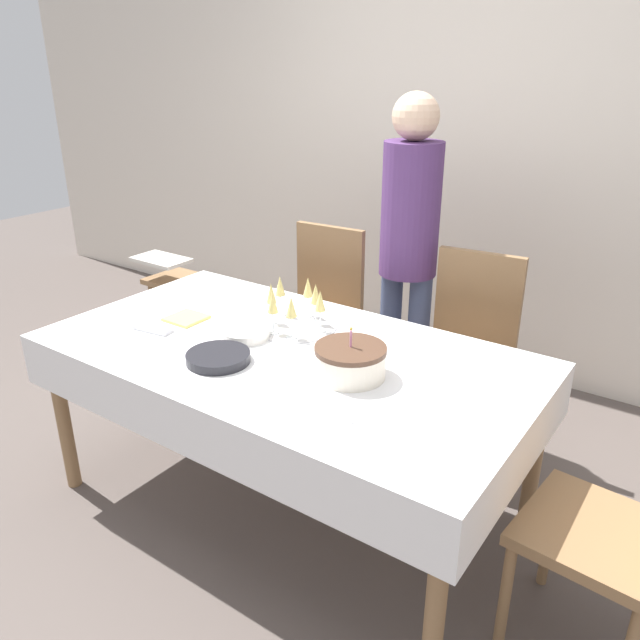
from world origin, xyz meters
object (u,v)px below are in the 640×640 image
Objects in this scene: champagne_tray at (294,308)px; person_standing at (409,235)px; dining_chair_far_left at (319,310)px; high_chair at (175,291)px; plate_stack_main at (218,357)px; plate_stack_dessert at (246,333)px; birthday_cake at (350,361)px; dining_chair_right_end at (631,523)px; dining_chair_far_right at (467,348)px.

person_standing is at bearing 79.95° from champagne_tray.
dining_chair_far_left is 0.97m from high_chair.
champagne_tray is 1.50× the size of plate_stack_main.
birthday_cake is at bearing -4.61° from plate_stack_dessert.
dining_chair_right_end is at bearing -0.29° from plate_stack_dessert.
person_standing is (-0.38, 0.11, 0.46)m from dining_chair_far_right.
birthday_cake is at bearing -73.21° from person_standing.
champagne_tray is at bearing 150.69° from birthday_cake.
dining_chair_far_right is at bearing 4.71° from high_chair.
high_chair is at bearing 165.36° from dining_chair_right_end.
person_standing is at bearing 106.79° from birthday_cake.
dining_chair_right_end is at bearing -26.43° from dining_chair_far_left.
dining_chair_right_end is at bearing -37.42° from person_standing.
champagne_tray is at bearing 64.86° from plate_stack_dessert.
high_chair is at bearing -175.29° from dining_chair_far_right.
plate_stack_main is 0.33× the size of high_chair.
dining_chair_far_right is 2.73× the size of champagne_tray.
dining_chair_right_end is 4.09× the size of plate_stack_main.
dining_chair_far_right is 3.83× the size of birthday_cake.
dining_chair_far_left is at bearing -166.94° from person_standing.
dining_chair_right_end is at bearing -44.52° from dining_chair_far_right.
plate_stack_main is 0.14× the size of person_standing.
plate_stack_dessert is (-0.09, -0.20, -0.06)m from champagne_tray.
person_standing reaches higher than dining_chair_right_end.
dining_chair_right_end reaches higher than plate_stack_main.
high_chair is (-1.25, 0.91, -0.28)m from plate_stack_main.
person_standing is (-0.30, 0.98, 0.19)m from birthday_cake.
dining_chair_far_left is 1.12m from plate_stack_main.
dining_chair_right_end reaches higher than champagne_tray.
dining_chair_far_left is at bearing 105.56° from plate_stack_main.
dining_chair_right_end is at bearing 8.92° from plate_stack_main.
dining_chair_far_left reaches higher than plate_stack_dessert.
dining_chair_far_left is 4.91× the size of plate_stack_dessert.
champagne_tray is (-1.37, 0.21, 0.29)m from dining_chair_right_end.
dining_chair_far_left is at bearing 179.98° from dining_chair_far_right.
dining_chair_far_right is 0.59× the size of person_standing.
plate_stack_main is 1.20m from person_standing.
birthday_cake is 1.89m from high_chair.
dining_chair_far_right reaches higher than plate_stack_main.
dining_chair_right_end is 0.59× the size of person_standing.
dining_chair_far_left and dining_chair_far_right have the same top height.
dining_chair_far_right is 1.80m from high_chair.
dining_chair_far_right is 0.92m from birthday_cake.
birthday_cake reaches higher than high_chair.
plate_stack_main is (0.30, -1.06, 0.22)m from dining_chair_far_left.
plate_stack_dessert is (-0.61, -0.83, 0.22)m from dining_chair_far_right.
person_standing is (0.46, 0.11, 0.46)m from dining_chair_far_left.
plate_stack_dessert reaches higher than high_chair.
dining_chair_far_left is 0.89m from plate_stack_dessert.
plate_stack_main and plate_stack_dessert have the same top height.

